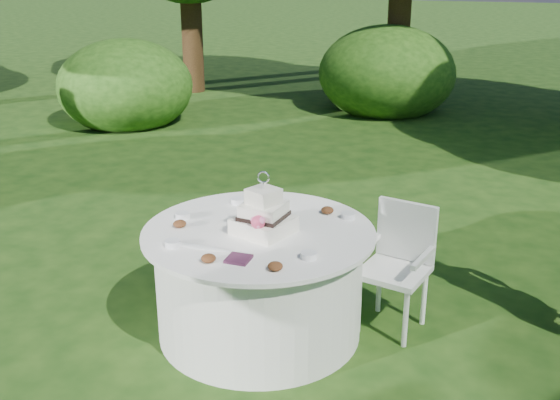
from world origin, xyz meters
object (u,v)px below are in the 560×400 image
(table, at_px, (259,281))
(chair, at_px, (399,257))
(napkins, at_px, (239,259))
(cake, at_px, (264,217))

(table, bearing_deg, chair, 24.53)
(napkins, height_order, cake, cake)
(cake, bearing_deg, napkins, -90.18)
(chair, bearing_deg, table, -155.47)
(napkins, xyz_separation_m, chair, (0.84, 0.88, -0.26))
(cake, distance_m, chair, 1.01)
(cake, relative_size, chair, 0.48)
(napkins, distance_m, chair, 1.25)
(chair, bearing_deg, napkins, -133.55)
(napkins, bearing_deg, cake, 89.82)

